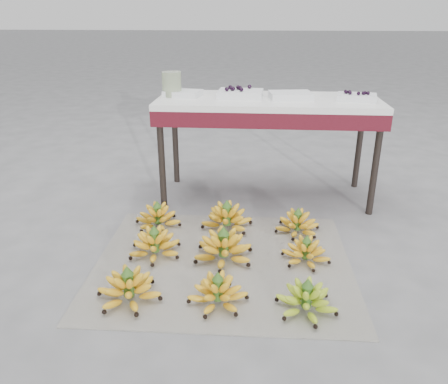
# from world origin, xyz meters

# --- Properties ---
(ground) EXTENTS (60.00, 60.00, 0.00)m
(ground) POSITION_xyz_m (0.00, 0.00, 0.00)
(ground) COLOR #5D5D5F
(ground) RESTS_ON ground
(newspaper_mat) EXTENTS (1.27, 1.07, 0.01)m
(newspaper_mat) POSITION_xyz_m (-0.07, 0.01, 0.00)
(newspaper_mat) COLOR beige
(newspaper_mat) RESTS_ON ground
(bunch_front_left) EXTENTS (0.35, 0.35, 0.17)m
(bunch_front_left) POSITION_xyz_m (-0.45, -0.33, 0.06)
(bunch_front_left) COLOR yellow
(bunch_front_left) RESTS_ON newspaper_mat
(bunch_front_center) EXTENTS (0.30, 0.30, 0.15)m
(bunch_front_center) POSITION_xyz_m (-0.07, -0.32, 0.06)
(bunch_front_center) COLOR yellow
(bunch_front_center) RESTS_ON newspaper_mat
(bunch_front_right) EXTENTS (0.31, 0.31, 0.16)m
(bunch_front_right) POSITION_xyz_m (0.30, -0.34, 0.06)
(bunch_front_right) COLOR #71AE1F
(bunch_front_right) RESTS_ON newspaper_mat
(bunch_mid_left) EXTENTS (0.32, 0.32, 0.17)m
(bunch_mid_left) POSITION_xyz_m (-0.42, 0.06, 0.06)
(bunch_mid_left) COLOR yellow
(bunch_mid_left) RESTS_ON newspaper_mat
(bunch_mid_center) EXTENTS (0.40, 0.40, 0.19)m
(bunch_mid_center) POSITION_xyz_m (-0.07, 0.04, 0.07)
(bunch_mid_center) COLOR yellow
(bunch_mid_center) RESTS_ON newspaper_mat
(bunch_mid_right) EXTENTS (0.30, 0.30, 0.15)m
(bunch_mid_right) POSITION_xyz_m (0.34, 0.05, 0.06)
(bunch_mid_right) COLOR yellow
(bunch_mid_right) RESTS_ON newspaper_mat
(bunch_back_left) EXTENTS (0.30, 0.30, 0.16)m
(bunch_back_left) POSITION_xyz_m (-0.48, 0.38, 0.06)
(bunch_back_left) COLOR yellow
(bunch_back_left) RESTS_ON newspaper_mat
(bunch_back_center) EXTENTS (0.29, 0.29, 0.18)m
(bunch_back_center) POSITION_xyz_m (-0.08, 0.39, 0.07)
(bunch_back_center) COLOR yellow
(bunch_back_center) RESTS_ON newspaper_mat
(bunch_back_right) EXTENTS (0.30, 0.30, 0.15)m
(bunch_back_right) POSITION_xyz_m (0.32, 0.36, 0.06)
(bunch_back_right) COLOR yellow
(bunch_back_right) RESTS_ON newspaper_mat
(vendor_table) EXTENTS (1.37, 0.55, 0.66)m
(vendor_table) POSITION_xyz_m (0.14, 0.89, 0.58)
(vendor_table) COLOR black
(vendor_table) RESTS_ON ground
(tray_far_left) EXTENTS (0.25, 0.20, 0.04)m
(tray_far_left) POSITION_xyz_m (-0.40, 0.92, 0.68)
(tray_far_left) COLOR silver
(tray_far_left) RESTS_ON vendor_table
(tray_left) EXTENTS (0.29, 0.21, 0.07)m
(tray_left) POSITION_xyz_m (-0.04, 0.90, 0.68)
(tray_left) COLOR silver
(tray_left) RESTS_ON vendor_table
(tray_right) EXTENTS (0.28, 0.22, 0.04)m
(tray_right) POSITION_xyz_m (0.28, 0.88, 0.68)
(tray_right) COLOR silver
(tray_right) RESTS_ON vendor_table
(tray_far_right) EXTENTS (0.26, 0.21, 0.06)m
(tray_far_right) POSITION_xyz_m (0.67, 0.86, 0.68)
(tray_far_right) COLOR silver
(tray_far_right) RESTS_ON vendor_table
(glass_jar) EXTENTS (0.14, 0.14, 0.15)m
(glass_jar) POSITION_xyz_m (-0.47, 0.91, 0.74)
(glass_jar) COLOR beige
(glass_jar) RESTS_ON vendor_table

